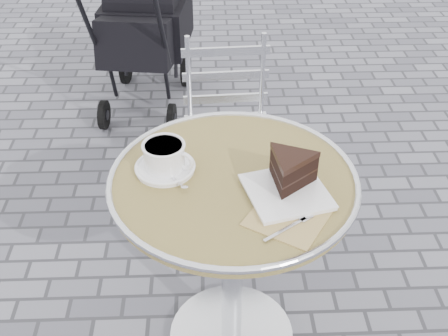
{
  "coord_description": "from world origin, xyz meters",
  "views": [
    {
      "loc": [
        -0.07,
        -1.25,
        1.71
      ],
      "look_at": [
        -0.03,
        -0.02,
        0.78
      ],
      "focal_mm": 45.0,
      "sensor_mm": 36.0,
      "label": 1
    }
  ],
  "objects_px": {
    "bistro_chair": "(227,110)",
    "baby_stroller": "(145,34)",
    "cafe_table": "(233,221)",
    "cake_plate_set": "(290,175)",
    "cappuccino_set": "(165,159)"
  },
  "relations": [
    {
      "from": "bistro_chair",
      "to": "baby_stroller",
      "type": "bearing_deg",
      "value": 110.48
    },
    {
      "from": "baby_stroller",
      "to": "cafe_table",
      "type": "bearing_deg",
      "value": -69.27
    },
    {
      "from": "cake_plate_set",
      "to": "baby_stroller",
      "type": "height_order",
      "value": "baby_stroller"
    },
    {
      "from": "cafe_table",
      "to": "baby_stroller",
      "type": "bearing_deg",
      "value": 103.28
    },
    {
      "from": "cafe_table",
      "to": "bistro_chair",
      "type": "xyz_separation_m",
      "value": [
        0.02,
        0.76,
        -0.07
      ]
    },
    {
      "from": "bistro_chair",
      "to": "baby_stroller",
      "type": "height_order",
      "value": "baby_stroller"
    },
    {
      "from": "cappuccino_set",
      "to": "baby_stroller",
      "type": "relative_size",
      "value": 0.21
    },
    {
      "from": "cappuccino_set",
      "to": "cake_plate_set",
      "type": "relative_size",
      "value": 0.56
    },
    {
      "from": "cake_plate_set",
      "to": "cafe_table",
      "type": "bearing_deg",
      "value": 144.25
    },
    {
      "from": "cappuccino_set",
      "to": "bistro_chair",
      "type": "bearing_deg",
      "value": 98.75
    },
    {
      "from": "cappuccino_set",
      "to": "baby_stroller",
      "type": "xyz_separation_m",
      "value": [
        -0.22,
        1.68,
        -0.35
      ]
    },
    {
      "from": "cafe_table",
      "to": "bistro_chair",
      "type": "height_order",
      "value": "bistro_chair"
    },
    {
      "from": "cafe_table",
      "to": "cake_plate_set",
      "type": "distance_m",
      "value": 0.27
    },
    {
      "from": "baby_stroller",
      "to": "bistro_chair",
      "type": "bearing_deg",
      "value": -58.88
    },
    {
      "from": "cappuccino_set",
      "to": "bistro_chair",
      "type": "relative_size",
      "value": 0.24
    }
  ]
}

